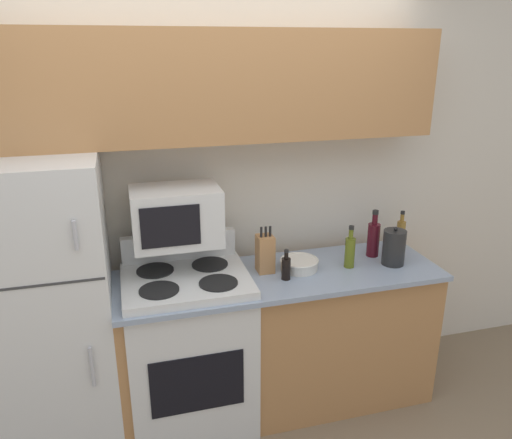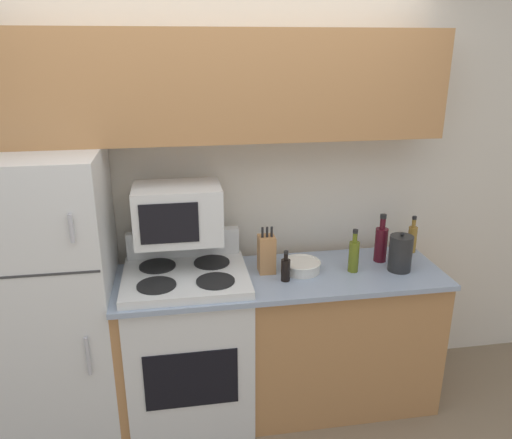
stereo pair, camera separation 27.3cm
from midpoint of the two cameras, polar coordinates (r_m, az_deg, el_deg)
The scene contains 13 objects.
wall_back at distance 3.08m, azimuth -7.70°, elevation 2.49°, with size 8.00×0.05×2.55m.
lower_cabinets at distance 3.14m, azimuth 0.02°, elevation -13.56°, with size 1.89×0.61×0.90m.
refrigerator at distance 2.96m, azimuth -24.98°, elevation -9.44°, with size 0.64×0.66×1.65m.
upper_cabinets at distance 2.79m, azimuth -7.80°, elevation 14.84°, with size 2.54×0.30×0.59m.
stove at distance 3.03m, azimuth -10.26°, elevation -14.35°, with size 0.70×0.59×1.11m.
microwave at distance 2.79m, azimuth -11.92°, elevation 0.36°, with size 0.48×0.34×0.31m.
knife_block at distance 2.89m, azimuth -1.66°, elevation -3.95°, with size 0.09×0.10×0.28m.
bowl at distance 2.95m, azimuth 2.32°, elevation -5.14°, with size 0.23×0.23×0.06m.
bottle_soy_sauce at distance 2.81m, azimuth 0.68°, elevation -5.59°, with size 0.05×0.05×0.18m.
bottle_vinegar at distance 3.36m, azimuth 14.01°, elevation -1.47°, with size 0.06×0.06×0.24m.
bottle_olive_oil at distance 2.98m, azimuth 8.12°, elevation -3.64°, with size 0.06×0.06×0.26m.
bottle_wine_red at distance 3.16m, azimuth 10.89°, elevation -2.15°, with size 0.08×0.08×0.30m.
kettle at distance 3.07m, azimuth 13.06°, elevation -3.17°, with size 0.13×0.13×0.24m.
Camera 1 is at (-0.52, -2.23, 2.16)m, focal length 35.00 mm.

